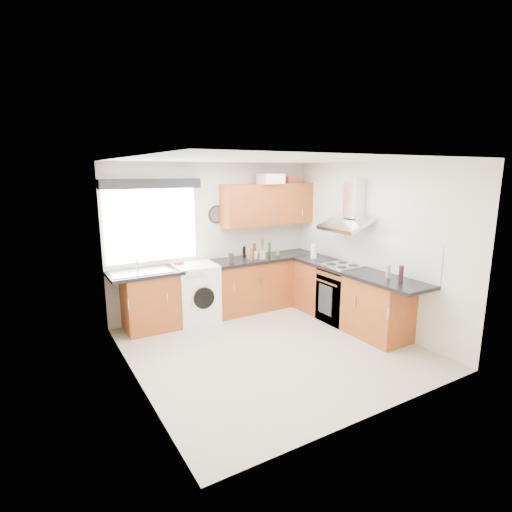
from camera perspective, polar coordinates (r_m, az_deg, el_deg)
ground_plane at (r=5.59m, az=2.28°, el=-12.98°), size 3.60×3.60×0.00m
ceiling at (r=5.07m, az=2.53°, el=13.59°), size 3.60×3.60×0.02m
wall_back at (r=6.74m, az=-5.96°, el=2.47°), size 3.60×0.02×2.50m
wall_front at (r=3.85m, az=17.18°, el=-5.30°), size 3.60×0.02×2.50m
wall_left at (r=4.49m, az=-17.28°, el=-2.85°), size 0.02×3.60×2.50m
wall_right at (r=6.33m, az=16.22°, el=1.43°), size 0.02×3.60×2.50m
window at (r=6.33m, az=-14.67°, el=4.27°), size 1.40×0.02×1.10m
window_blind at (r=6.19m, az=-14.75°, el=9.96°), size 1.50×0.18×0.14m
splashback at (r=6.54m, az=14.22°, el=1.25°), size 0.01×3.00×0.54m
base_cab_back at (r=6.63m, az=-5.54°, el=-4.97°), size 3.00×0.58×0.86m
base_cab_corner at (r=7.41m, az=5.78°, el=-3.14°), size 0.60×0.60×0.86m
base_cab_right at (r=6.43m, az=13.03°, el=-5.78°), size 0.58×2.10×0.86m
worktop_back at (r=6.54m, az=-4.79°, el=-1.05°), size 3.60×0.62×0.05m
worktop_right at (r=6.19m, az=14.11°, el=-2.13°), size 0.62×2.42×0.05m
sink at (r=6.09m, az=-16.14°, el=-1.86°), size 0.84×0.46×0.10m
oven at (r=6.52m, az=12.05°, el=-5.51°), size 0.56×0.58×0.85m
hob_plate at (r=6.40m, az=12.24°, el=-1.30°), size 0.52×0.52×0.01m
extractor_hood at (r=6.33m, az=13.26°, el=6.35°), size 0.52×0.78×0.66m
upper_cabinets at (r=6.97m, az=1.73°, el=7.41°), size 1.70×0.35×0.70m
washing_machine at (r=6.45m, az=-8.54°, el=-5.23°), size 0.67×0.65×0.93m
wall_clock at (r=6.69m, az=-5.57°, el=5.91°), size 0.31×0.04×0.31m
casserole at (r=6.85m, az=2.11°, el=10.95°), size 0.42×0.32×0.17m
storage_box at (r=7.26m, az=5.05°, el=10.78°), size 0.26×0.22×0.12m
utensil_pot at (r=6.71m, az=0.94°, el=0.18°), size 0.13×0.13×0.15m
kitchen_roll at (r=6.84m, az=8.27°, el=0.69°), size 0.13×0.13×0.24m
tomato_cluster at (r=6.41m, az=-11.00°, el=-0.99°), size 0.18×0.18×0.06m
jar_0 at (r=6.89m, az=1.93°, el=0.90°), size 0.04×0.04×0.24m
jar_1 at (r=6.61m, az=-0.68°, el=-0.10°), size 0.07×0.07×0.12m
jar_2 at (r=6.89m, az=-1.70°, el=0.64°), size 0.05×0.05×0.18m
jar_3 at (r=6.71m, az=-0.01°, el=0.14°), size 0.06×0.06×0.14m
jar_4 at (r=6.77m, az=-0.99°, el=0.40°), size 0.08×0.08×0.17m
jar_5 at (r=6.88m, az=0.81°, el=0.94°), size 0.04×0.04×0.25m
jar_6 at (r=6.43m, az=-3.75°, el=-0.31°), size 0.06×0.06×0.16m
jar_7 at (r=7.05m, az=3.13°, el=0.63°), size 0.07×0.07×0.12m
jar_8 at (r=6.44m, az=-3.47°, el=-0.35°), size 0.07×0.07×0.15m
jar_9 at (r=6.82m, az=-0.24°, el=0.79°), size 0.06×0.06×0.24m
bottle_0 at (r=5.70m, az=20.02°, el=-2.34°), size 0.06×0.06×0.21m
bottle_1 at (r=5.83m, az=18.36°, el=-2.08°), size 0.06×0.06×0.18m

